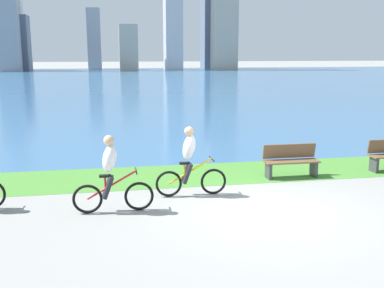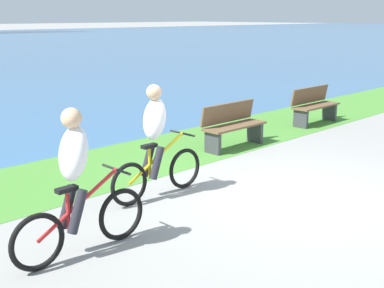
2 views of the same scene
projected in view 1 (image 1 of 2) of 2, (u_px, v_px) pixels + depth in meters
name	position (u px, v px, depth m)	size (l,w,h in m)	color
ground_plane	(266.00, 212.00, 9.67)	(300.00, 300.00, 0.00)	gray
grass_strip_bayside	(227.00, 173.00, 12.78)	(120.00, 2.33, 0.01)	#478433
bay_water_surface	(136.00, 80.00, 53.72)	(300.00, 82.63, 0.00)	#386693
cyclist_lead	(190.00, 162.00, 10.62)	(1.71, 0.52, 1.67)	black
cyclist_trailing	(111.00, 174.00, 9.52)	(1.72, 0.52, 1.67)	black
bench_far_along_path	(291.00, 161.00, 12.30)	(1.50, 0.47, 0.90)	brown
city_skyline_far_shore	(148.00, 11.00, 82.79)	(41.89, 10.18, 27.35)	#8C939E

